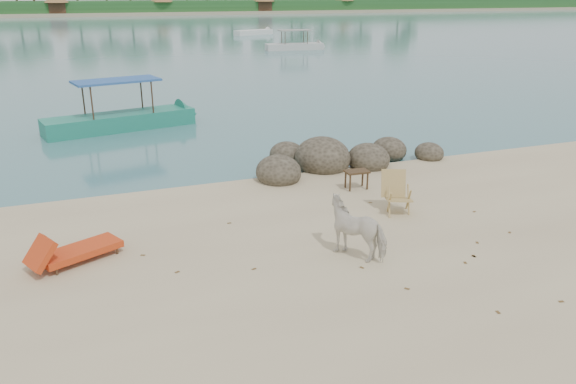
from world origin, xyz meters
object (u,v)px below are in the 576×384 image
at_px(boulders, 333,159).
at_px(lounge_chair, 80,248).
at_px(side_table, 356,181).
at_px(boat_near, 117,88).
at_px(cow, 358,229).
at_px(deck_chair, 399,195).

relative_size(boulders, lounge_chair, 3.27).
distance_m(side_table, boat_near, 11.49).
xyz_separation_m(cow, lounge_chair, (-5.41, 1.73, -0.30)).
bearing_deg(deck_chair, boat_near, 138.04).
bearing_deg(side_table, deck_chair, -83.44).
xyz_separation_m(side_table, lounge_chair, (-7.26, -1.96, 0.04)).
height_order(cow, deck_chair, cow).
height_order(boulders, boat_near, boat_near).
distance_m(lounge_chair, boat_near, 12.16).
bearing_deg(lounge_chair, boulders, 3.44).
bearing_deg(side_table, boulders, 84.13).
distance_m(cow, side_table, 4.14).
bearing_deg(boulders, deck_chair, -92.31).
relative_size(deck_chair, boat_near, 0.16).
bearing_deg(side_table, boat_near, 121.01).
xyz_separation_m(boulders, side_table, (-0.32, -2.21, 0.02)).
bearing_deg(lounge_chair, deck_chair, -25.59).
bearing_deg(cow, boat_near, -111.53).
height_order(boulders, side_table, boulders).
height_order(boulders, deck_chair, deck_chair).
xyz_separation_m(lounge_chair, deck_chair, (7.41, -0.03, 0.21)).
relative_size(cow, deck_chair, 1.38).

